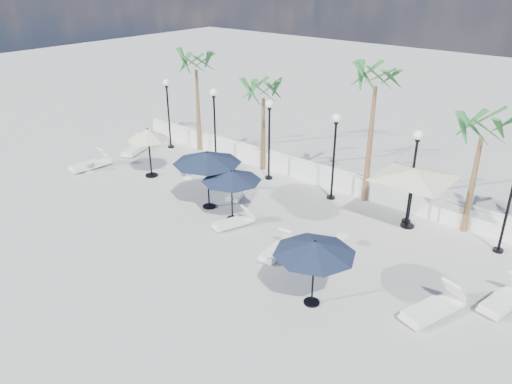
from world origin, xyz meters
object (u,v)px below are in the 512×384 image
Objects in this scene: lounger_4 at (234,222)px; parasol_cream_small at (148,135)px; lounger_0 at (91,164)px; lounger_3 at (277,249)px; parasol_navy_right at (315,248)px; lounger_5 at (505,299)px; parasol_cream_sq_a at (415,170)px; lounger_1 at (136,148)px; lounger_6 at (433,307)px; lounger_2 at (238,192)px; parasol_navy_left at (207,158)px; parasol_navy_mid at (231,176)px.

parasol_cream_small is at bearing -171.80° from lounger_4.
parasol_cream_small reaches higher than lounger_0.
parasol_cream_small reaches higher than lounger_3.
lounger_3 is 3.43m from parasol_navy_right.
lounger_5 is 0.40× the size of parasol_cream_sq_a.
lounger_5 is at bearing -33.49° from parasol_cream_sq_a.
lounger_1 is 4.02m from parasol_cream_small.
lounger_3 is at bearing -159.15° from lounger_6.
lounger_2 is 0.78× the size of lounger_6.
parasol_cream_sq_a reaches higher than parasol_navy_left.
lounger_6 is (17.88, -3.19, 0.01)m from lounger_1.
lounger_1 is 15.72m from parasol_navy_right.
lounger_3 is at bearing -14.41° from parasol_navy_left.
lounger_5 is (19.36, -1.40, -0.01)m from lounger_1.
lounger_6 is at bearing -3.65° from lounger_3.
lounger_5 is at bearing 5.91° from parasol_navy_mid.
parasol_cream_small is at bearing -167.64° from lounger_6.
parasol_cream_small is (-11.60, 3.40, 0.13)m from parasol_navy_right.
lounger_2 is 10.18m from lounger_6.
parasol_navy_right reaches higher than lounger_3.
lounger_6 is at bearing -6.24° from parasol_cream_small.
lounger_4 is (1.71, -2.23, 0.00)m from lounger_2.
lounger_0 is 1.19× the size of lounger_3.
lounger_3 is at bearing -118.84° from parasol_cream_sq_a.
lounger_0 is 0.76× the size of parasol_navy_left.
lounger_5 is 0.85× the size of parasol_navy_right.
lounger_3 is 1.02× the size of lounger_4.
lounger_3 reaches higher than lounger_2.
lounger_6 is 0.43× the size of parasol_cream_sq_a.
lounger_2 is 2.81m from lounger_4.
lounger_6 reaches higher than lounger_4.
lounger_4 is at bearing -72.97° from lounger_2.
lounger_0 is 15.67m from parasol_cream_sq_a.
lounger_5 is 5.66m from parasol_cream_sq_a.
parasol_navy_right is at bearing -3.20° from lounger_4.
parasol_navy_left is 4.60m from parasol_cream_small.
lounger_3 is 2.63m from lounger_4.
parasol_navy_mid reaches higher than lounger_3.
parasol_navy_left is 0.54× the size of parasol_cream_sq_a.
lounger_1 is 1.20× the size of lounger_3.
lounger_4 is at bearing -38.50° from lounger_1.
parasol_navy_mid is at bearing -166.37° from lounger_6.
lounger_6 is 8.78m from parasol_navy_mid.
lounger_1 is 8.04m from lounger_2.
lounger_2 is 0.97× the size of lounger_3.
lounger_1 is 15.22m from parasol_cream_sq_a.
parasol_cream_small reaches higher than lounger_2.
parasol_cream_sq_a is at bearing 27.30° from parasol_navy_left.
parasol_cream_small is at bearing -167.25° from lounger_5.
lounger_5 is at bearing 0.67° from parasol_cream_small.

